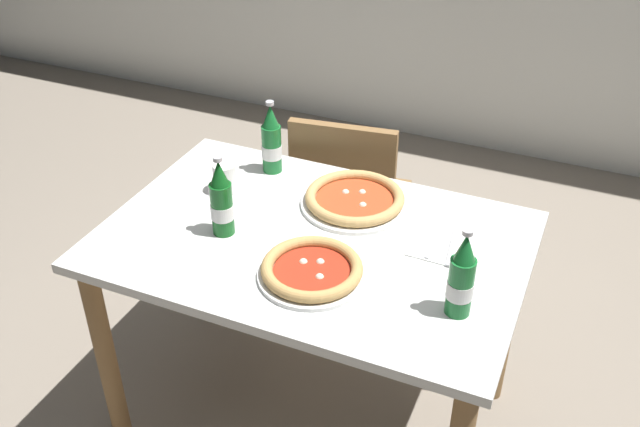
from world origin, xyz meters
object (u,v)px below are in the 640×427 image
at_px(beer_bottle_left, 271,142).
at_px(napkin_with_cutlery, 445,245).
at_px(pizza_margherita_near, 355,199).
at_px(dining_table_main, 313,269).
at_px(beer_bottle_center, 461,279).
at_px(pizza_marinara_far, 312,270).
at_px(chair_behind_table, 348,201).
at_px(paper_cup, 225,178).
at_px(beer_bottle_right, 221,202).

xyz_separation_m(beer_bottle_left, napkin_with_cutlery, (0.64, -0.19, -0.10)).
relative_size(pizza_margherita_near, beer_bottle_left, 1.34).
distance_m(dining_table_main, beer_bottle_center, 0.53).
height_order(dining_table_main, pizza_margherita_near, pizza_margherita_near).
xyz_separation_m(pizza_marinara_far, napkin_with_cutlery, (0.29, 0.27, -0.02)).
xyz_separation_m(chair_behind_table, pizza_marinara_far, (0.20, -0.78, 0.29)).
height_order(beer_bottle_left, beer_bottle_center, same).
distance_m(pizza_marinara_far, paper_cup, 0.51).
height_order(chair_behind_table, pizza_margherita_near, chair_behind_table).
height_order(pizza_marinara_far, napkin_with_cutlery, pizza_marinara_far).
bearing_deg(chair_behind_table, beer_bottle_center, 119.70).
bearing_deg(beer_bottle_center, chair_behind_table, 127.60).
bearing_deg(beer_bottle_left, dining_table_main, -46.75).
bearing_deg(pizza_margherita_near, pizza_marinara_far, -86.51).
relative_size(dining_table_main, beer_bottle_center, 4.86).
height_order(beer_bottle_center, paper_cup, beer_bottle_center).
xyz_separation_m(pizza_margherita_near, napkin_with_cutlery, (0.31, -0.10, -0.02)).
bearing_deg(napkin_with_cutlery, pizza_marinara_far, -136.46).
bearing_deg(napkin_with_cutlery, beer_bottle_left, 163.67).
bearing_deg(beer_bottle_right, beer_bottle_left, 94.77).
xyz_separation_m(dining_table_main, beer_bottle_left, (-0.28, 0.29, 0.22)).
bearing_deg(beer_bottle_right, paper_cup, 118.50).
distance_m(pizza_margherita_near, paper_cup, 0.41).
bearing_deg(chair_behind_table, paper_cup, 57.49).
distance_m(pizza_margherita_near, pizza_marinara_far, 0.37).
bearing_deg(dining_table_main, chair_behind_table, 101.83).
relative_size(chair_behind_table, pizza_margherita_near, 2.58).
xyz_separation_m(beer_bottle_center, paper_cup, (-0.81, 0.27, -0.06)).
distance_m(chair_behind_table, beer_bottle_left, 0.51).
bearing_deg(beer_bottle_left, napkin_with_cutlery, -16.33).
xyz_separation_m(beer_bottle_left, paper_cup, (-0.08, -0.18, -0.06)).
bearing_deg(pizza_marinara_far, beer_bottle_center, 2.30).
bearing_deg(beer_bottle_center, dining_table_main, 161.87).
distance_m(dining_table_main, paper_cup, 0.41).
height_order(dining_table_main, chair_behind_table, chair_behind_table).
relative_size(beer_bottle_center, beer_bottle_right, 1.00).
bearing_deg(dining_table_main, napkin_with_cutlery, 16.81).
relative_size(chair_behind_table, beer_bottle_left, 3.44).
height_order(pizza_margherita_near, beer_bottle_left, beer_bottle_left).
distance_m(chair_behind_table, paper_cup, 0.63).
xyz_separation_m(dining_table_main, pizza_margherita_near, (0.05, 0.20, 0.13)).
distance_m(chair_behind_table, beer_bottle_center, 1.03).
xyz_separation_m(dining_table_main, beer_bottle_right, (-0.25, -0.08, 0.22)).
relative_size(chair_behind_table, beer_bottle_right, 3.44).
bearing_deg(beer_bottle_left, paper_cup, -113.49).
relative_size(dining_table_main, chair_behind_table, 1.41).
bearing_deg(chair_behind_table, pizza_marinara_far, 96.45).
height_order(chair_behind_table, beer_bottle_left, beer_bottle_left).
height_order(chair_behind_table, napkin_with_cutlery, chair_behind_table).
bearing_deg(beer_bottle_right, dining_table_main, 17.89).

